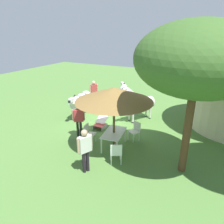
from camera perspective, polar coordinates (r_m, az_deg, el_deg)
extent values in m
plane|color=#4E7937|center=(11.75, -0.21, -2.85)|extent=(36.00, 36.00, 0.00)
cylinder|color=brown|center=(8.87, 0.53, -3.63)|extent=(0.10, 0.10, 2.17)
cone|color=olive|center=(8.37, 0.56, 4.90)|extent=(3.21, 3.21, 0.57)
cube|color=silver|center=(9.03, 0.52, -5.73)|extent=(1.48, 1.00, 0.04)
cylinder|color=silver|center=(9.65, 3.63, -6.34)|extent=(0.06, 0.06, 0.70)
cylinder|color=silver|center=(8.60, 1.38, -10.08)|extent=(0.06, 0.06, 0.70)
cylinder|color=silver|center=(9.82, -0.24, -5.75)|extent=(0.06, 0.06, 0.70)
cylinder|color=silver|center=(8.79, -2.94, -9.32)|extent=(0.06, 0.06, 0.70)
cube|color=white|center=(9.78, 6.03, -5.37)|extent=(0.58, 0.59, 0.04)
cube|color=white|center=(9.79, 6.93, -3.90)|extent=(0.25, 0.41, 0.45)
cylinder|color=white|center=(9.65, 5.88, -7.26)|extent=(0.04, 0.04, 0.45)
cylinder|color=white|center=(9.91, 4.46, -6.40)|extent=(0.04, 0.04, 0.45)
cylinder|color=white|center=(9.86, 7.50, -6.66)|extent=(0.04, 0.04, 0.45)
cylinder|color=white|center=(10.11, 6.07, -5.84)|extent=(0.04, 0.04, 0.45)
cube|color=silver|center=(9.54, -6.02, -6.10)|extent=(0.49, 0.48, 0.04)
cube|color=silver|center=(9.51, -7.12, -4.71)|extent=(0.44, 0.10, 0.45)
cylinder|color=silver|center=(9.73, -4.53, -6.96)|extent=(0.04, 0.04, 0.45)
cylinder|color=silver|center=(9.43, -5.46, -7.99)|extent=(0.04, 0.04, 0.45)
cylinder|color=silver|center=(9.86, -6.46, -6.61)|extent=(0.04, 0.04, 0.45)
cylinder|color=silver|center=(9.57, -7.44, -7.61)|extent=(0.04, 0.04, 0.45)
cube|color=white|center=(8.18, 1.06, -11.08)|extent=(0.58, 0.59, 0.04)
cube|color=white|center=(7.90, 1.18, -10.44)|extent=(0.26, 0.40, 0.45)
cylinder|color=white|center=(8.44, -0.36, -11.75)|extent=(0.04, 0.04, 0.45)
cylinder|color=white|center=(8.46, 2.26, -11.66)|extent=(0.04, 0.04, 0.45)
cylinder|color=white|center=(8.14, -0.22, -13.14)|extent=(0.04, 0.04, 0.45)
cylinder|color=white|center=(8.17, 2.51, -13.04)|extent=(0.04, 0.04, 0.45)
cylinder|color=black|center=(7.75, -7.73, -13.54)|extent=(0.12, 0.12, 0.85)
cylinder|color=black|center=(7.82, -6.76, -13.17)|extent=(0.12, 0.12, 0.85)
cube|color=silver|center=(7.39, -7.51, -8.72)|extent=(0.51, 0.39, 0.60)
cylinder|color=tan|center=(7.28, -9.29, -9.21)|extent=(0.09, 0.09, 0.57)
cylinder|color=tan|center=(7.50, -5.80, -8.01)|extent=(0.09, 0.09, 0.57)
sphere|color=tan|center=(7.18, -7.68, -5.71)|extent=(0.23, 0.23, 0.23)
cylinder|color=black|center=(10.17, -9.41, -4.66)|extent=(0.12, 0.12, 0.83)
cylinder|color=black|center=(10.16, -8.58, -4.62)|extent=(0.12, 0.12, 0.83)
cube|color=#B9393D|center=(9.88, -9.23, -0.94)|extent=(0.42, 0.49, 0.59)
cylinder|color=tan|center=(9.89, -10.71, -0.91)|extent=(0.09, 0.09, 0.55)
cylinder|color=tan|center=(9.86, -7.76, -0.79)|extent=(0.09, 0.09, 0.55)
sphere|color=tan|center=(9.72, -9.38, 1.38)|extent=(0.22, 0.22, 0.22)
cylinder|color=black|center=(14.44, -4.69, 3.63)|extent=(0.12, 0.12, 0.85)
cylinder|color=black|center=(14.38, -5.24, 3.53)|extent=(0.12, 0.12, 0.85)
cube|color=#AE3B37|center=(14.21, -5.05, 6.37)|extent=(0.50, 0.44, 0.60)
cylinder|color=#DAAD97|center=(14.30, -4.09, 6.58)|extent=(0.09, 0.09, 0.57)
cylinder|color=#DAAD97|center=(14.10, -6.03, 6.30)|extent=(0.09, 0.09, 0.57)
sphere|color=#DAAD97|center=(14.10, -5.11, 8.09)|extent=(0.23, 0.23, 0.23)
cube|color=#D54B47|center=(10.95, -3.46, -3.54)|extent=(0.56, 0.53, 0.03)
cube|color=white|center=(11.08, -2.79, -1.96)|extent=(0.55, 0.53, 0.31)
cube|color=silver|center=(10.92, -2.12, -4.21)|extent=(0.61, 0.05, 0.22)
cube|color=silver|center=(11.16, -4.47, -3.69)|extent=(0.61, 0.05, 0.22)
cylinder|color=silver|center=(14.24, 4.14, 5.53)|extent=(1.48, 1.42, 0.60)
cylinder|color=black|center=(13.98, 4.52, 5.21)|extent=(0.47, 0.51, 0.61)
cylinder|color=black|center=(14.48, 3.80, 5.81)|extent=(0.47, 0.51, 0.61)
cylinder|color=silver|center=(14.86, 3.24, 6.95)|extent=(0.57, 0.55, 0.48)
cube|color=silver|center=(15.08, 2.92, 7.80)|extent=(0.42, 0.40, 0.20)
cube|color=black|center=(15.25, 2.71, 7.85)|extent=(0.17, 0.17, 0.12)
cube|color=black|center=(14.81, 3.26, 7.70)|extent=(0.30, 0.27, 0.28)
cylinder|color=silver|center=(14.86, 2.78, 3.91)|extent=(0.11, 0.11, 0.71)
cylinder|color=black|center=(14.96, 2.76, 2.72)|extent=(0.13, 0.13, 0.06)
cylinder|color=silver|center=(14.96, 3.99, 4.00)|extent=(0.11, 0.11, 0.71)
cylinder|color=black|center=(15.06, 3.96, 2.82)|extent=(0.13, 0.13, 0.06)
cylinder|color=silver|center=(13.87, 4.16, 2.56)|extent=(0.11, 0.11, 0.71)
cylinder|color=black|center=(13.98, 4.13, 1.30)|extent=(0.13, 0.13, 0.06)
cylinder|color=silver|center=(13.97, 5.45, 2.67)|extent=(0.11, 0.11, 0.71)
cylinder|color=black|center=(14.08, 5.40, 1.42)|extent=(0.13, 0.13, 0.06)
cylinder|color=black|center=(13.57, 5.19, 4.24)|extent=(0.21, 0.19, 0.53)
cylinder|color=silver|center=(11.86, 7.78, 2.24)|extent=(1.72, 1.42, 0.65)
cylinder|color=black|center=(12.06, 8.99, 2.49)|extent=(0.42, 0.61, 0.67)
cylinder|color=black|center=(11.69, 6.66, 2.00)|extent=(0.42, 0.61, 0.67)
cylinder|color=silver|center=(11.34, 4.61, 2.42)|extent=(0.61, 0.54, 0.50)
cube|color=silver|center=(11.14, 3.45, 2.96)|extent=(0.43, 0.37, 0.20)
cube|color=black|center=(11.05, 2.67, 2.66)|extent=(0.17, 0.17, 0.12)
cube|color=black|center=(11.28, 4.64, 3.38)|extent=(0.33, 0.23, 0.28)
cylinder|color=silver|center=(11.60, 5.79, -1.36)|extent=(0.11, 0.11, 0.73)
cylinder|color=black|center=(11.73, 5.73, -2.86)|extent=(0.13, 0.13, 0.06)
cylinder|color=silver|center=(11.86, 4.76, -0.78)|extent=(0.11, 0.11, 0.73)
cylinder|color=black|center=(11.99, 4.71, -2.25)|extent=(0.13, 0.13, 0.06)
cylinder|color=silver|center=(12.32, 10.40, -0.20)|extent=(0.11, 0.11, 0.73)
cylinder|color=black|center=(12.45, 10.30, -1.63)|extent=(0.13, 0.13, 0.06)
cylinder|color=silver|center=(12.57, 9.34, 0.32)|extent=(0.11, 0.11, 0.73)
cylinder|color=black|center=(12.70, 9.25, -1.08)|extent=(0.13, 0.13, 0.06)
cylinder|color=black|center=(12.43, 10.88, 2.45)|extent=(0.23, 0.17, 0.53)
cylinder|color=silver|center=(12.37, -8.59, 3.30)|extent=(1.73, 0.92, 0.69)
cylinder|color=black|center=(12.65, -7.92, 3.75)|extent=(0.18, 0.71, 0.70)
cylinder|color=black|center=(12.12, -9.22, 2.88)|extent=(0.18, 0.71, 0.70)
cylinder|color=silver|center=(11.62, -10.46, 2.92)|extent=(0.59, 0.39, 0.51)
cube|color=silver|center=(11.34, -11.18, 3.25)|extent=(0.42, 0.24, 0.20)
cube|color=black|center=(11.21, -11.62, 2.82)|extent=(0.14, 0.14, 0.12)
cube|color=black|center=(11.56, -10.52, 3.86)|extent=(0.37, 0.09, 0.28)
cylinder|color=silver|center=(11.98, -8.95, -0.62)|extent=(0.11, 0.11, 0.77)
cylinder|color=black|center=(12.12, -8.85, -2.18)|extent=(0.13, 0.13, 0.06)
cylinder|color=silver|center=(12.16, -10.54, -0.40)|extent=(0.11, 0.11, 0.77)
cylinder|color=black|center=(12.29, -10.43, -1.94)|extent=(0.13, 0.13, 0.06)
cylinder|color=silver|center=(13.03, -6.46, 1.35)|extent=(0.11, 0.11, 0.77)
cylinder|color=black|center=(13.15, -6.39, -0.11)|extent=(0.13, 0.13, 0.06)
cylinder|color=silver|center=(13.19, -7.95, 1.53)|extent=(0.11, 0.11, 0.77)
cylinder|color=black|center=(13.31, -7.88, 0.09)|extent=(0.13, 0.13, 0.06)
cylinder|color=black|center=(13.14, -6.86, 4.03)|extent=(0.24, 0.08, 0.53)
cylinder|color=#523721|center=(7.69, 19.89, -5.85)|extent=(0.27, 0.27, 2.97)
ellipsoid|color=#385E26|center=(6.96, 22.61, 13.29)|extent=(3.92, 3.92, 2.35)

